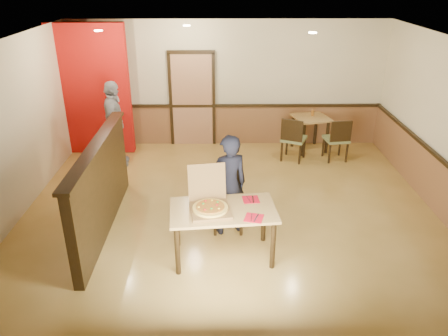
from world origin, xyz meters
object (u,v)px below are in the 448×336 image
object	(u,v)px
side_chair_left	(293,138)
condiment	(313,113)
side_table	(311,124)
main_table	(223,216)
pizza_box	(210,205)
diner_chair	(228,196)
side_chair_right	(337,138)
diner	(229,185)
passerby	(115,124)

from	to	relation	value
side_chair_left	condiment	distance (m)	0.92
side_table	condiment	distance (m)	0.26
main_table	side_chair_left	world-z (taller)	side_chair_left
main_table	pizza_box	size ratio (longest dim) A/B	2.18
diner_chair	pizza_box	distance (m)	0.91
main_table	condiment	bearing A→B (deg)	58.32
side_chair_right	diner	xyz separation A→B (m)	(-2.35, -2.74, 0.30)
diner	condiment	world-z (taller)	diner
pizza_box	condiment	distance (m)	4.65
passerby	pizza_box	size ratio (longest dim) A/B	2.54
diner	passerby	size ratio (longest dim) A/B	0.91
main_table	diner_chair	world-z (taller)	diner_chair
main_table	side_chair_left	distance (m)	3.72
side_chair_right	passerby	world-z (taller)	passerby
passerby	pizza_box	distance (m)	3.81
pizza_box	condiment	world-z (taller)	pizza_box
side_table	side_chair_left	bearing A→B (deg)	-127.91
side_chair_left	condiment	world-z (taller)	side_chair_left
diner_chair	passerby	world-z (taller)	passerby
diner_chair	side_chair_left	distance (m)	2.96
main_table	passerby	xyz separation A→B (m)	(-2.18, 3.24, 0.22)
pizza_box	side_chair_right	bearing A→B (deg)	43.22
side_chair_left	passerby	size ratio (longest dim) A/B	0.54
diner	pizza_box	distance (m)	0.72
side_chair_right	pizza_box	world-z (taller)	pizza_box
diner	condiment	bearing A→B (deg)	-139.36
side_table	side_chair_right	bearing A→B (deg)	-53.39
main_table	diner	bearing A→B (deg)	76.85
diner_chair	diner	distance (m)	0.31
diner_chair	condiment	bearing A→B (deg)	59.40
main_table	side_table	xyz separation A→B (m)	(1.98, 4.01, -0.07)
side_chair_right	passerby	distance (m)	4.64
main_table	side_chair_left	xyz separation A→B (m)	(1.50, 3.40, -0.14)
side_chair_right	main_table	bearing A→B (deg)	46.23
diner_chair	side_table	world-z (taller)	diner_chair
side_table	passerby	bearing A→B (deg)	-169.46
passerby	pizza_box	bearing A→B (deg)	-154.93
main_table	passerby	distance (m)	3.91
diner_chair	condiment	distance (m)	3.83
main_table	side_table	distance (m)	4.48
diner	main_table	bearing A→B (deg)	62.22
side_chair_left	condiment	xyz separation A→B (m)	(0.52, 0.69, 0.33)
pizza_box	side_table	bearing A→B (deg)	52.57
side_chair_right	side_table	world-z (taller)	side_chair_right
diner_chair	condiment	world-z (taller)	diner_chair
condiment	side_chair_left	bearing A→B (deg)	-126.81
diner	pizza_box	bearing A→B (deg)	47.63
main_table	condiment	distance (m)	4.57
side_chair_left	main_table	bearing A→B (deg)	90.11
side_chair_left	diner	world-z (taller)	diner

